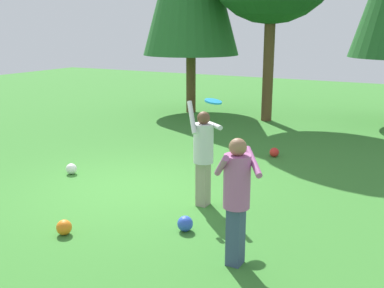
{
  "coord_description": "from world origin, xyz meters",
  "views": [
    {
      "loc": [
        4.97,
        -6.7,
        3.0
      ],
      "look_at": [
        1.34,
        -0.04,
        1.05
      ],
      "focal_mm": 42.8,
      "sensor_mm": 36.0,
      "label": 1
    }
  ],
  "objects_px": {
    "person_thrower": "(203,150)",
    "ball_white": "(71,169)",
    "person_catcher": "(237,191)",
    "ball_blue": "(185,224)",
    "frisbee": "(213,101)",
    "ball_orange": "(64,227)",
    "ball_red": "(274,152)"
  },
  "relations": [
    {
      "from": "ball_blue",
      "to": "person_thrower",
      "type": "bearing_deg",
      "value": 102.79
    },
    {
      "from": "ball_orange",
      "to": "ball_blue",
      "type": "bearing_deg",
      "value": 32.49
    },
    {
      "from": "ball_blue",
      "to": "ball_orange",
      "type": "distance_m",
      "value": 1.8
    },
    {
      "from": "person_thrower",
      "to": "ball_blue",
      "type": "distance_m",
      "value": 1.39
    },
    {
      "from": "person_thrower",
      "to": "ball_white",
      "type": "xyz_separation_m",
      "value": [
        -3.21,
        0.21,
        -0.87
      ]
    },
    {
      "from": "person_thrower",
      "to": "ball_blue",
      "type": "xyz_separation_m",
      "value": [
        0.24,
        -1.06,
        -0.86
      ]
    },
    {
      "from": "ball_white",
      "to": "ball_orange",
      "type": "xyz_separation_m",
      "value": [
        1.93,
        -2.24,
        0.0
      ]
    },
    {
      "from": "ball_blue",
      "to": "ball_white",
      "type": "height_order",
      "value": "ball_blue"
    },
    {
      "from": "ball_red",
      "to": "ball_white",
      "type": "bearing_deg",
      "value": -135.12
    },
    {
      "from": "person_thrower",
      "to": "ball_white",
      "type": "height_order",
      "value": "person_thrower"
    },
    {
      "from": "frisbee",
      "to": "ball_blue",
      "type": "height_order",
      "value": "frisbee"
    },
    {
      "from": "frisbee",
      "to": "person_catcher",
      "type": "bearing_deg",
      "value": -52.92
    },
    {
      "from": "ball_blue",
      "to": "ball_white",
      "type": "bearing_deg",
      "value": 159.81
    },
    {
      "from": "person_thrower",
      "to": "ball_blue",
      "type": "relative_size",
      "value": 7.62
    },
    {
      "from": "frisbee",
      "to": "ball_blue",
      "type": "xyz_separation_m",
      "value": [
        -0.11,
        -0.71,
        -1.77
      ]
    },
    {
      "from": "person_thrower",
      "to": "ball_red",
      "type": "relative_size",
      "value": 8.11
    },
    {
      "from": "person_thrower",
      "to": "person_catcher",
      "type": "xyz_separation_m",
      "value": [
        1.3,
        -1.61,
        0.02
      ]
    },
    {
      "from": "ball_orange",
      "to": "person_thrower",
      "type": "bearing_deg",
      "value": 57.82
    },
    {
      "from": "person_catcher",
      "to": "ball_orange",
      "type": "xyz_separation_m",
      "value": [
        -2.57,
        -0.42,
        -0.88
      ]
    },
    {
      "from": "frisbee",
      "to": "person_thrower",
      "type": "bearing_deg",
      "value": 134.24
    },
    {
      "from": "ball_blue",
      "to": "ball_orange",
      "type": "xyz_separation_m",
      "value": [
        -1.52,
        -0.97,
        -0.0
      ]
    },
    {
      "from": "person_thrower",
      "to": "frisbee",
      "type": "xyz_separation_m",
      "value": [
        0.35,
        -0.36,
        0.91
      ]
    },
    {
      "from": "ball_white",
      "to": "ball_blue",
      "type": "bearing_deg",
      "value": -20.19
    },
    {
      "from": "ball_white",
      "to": "ball_orange",
      "type": "relative_size",
      "value": 0.99
    },
    {
      "from": "ball_blue",
      "to": "ball_white",
      "type": "distance_m",
      "value": 3.68
    },
    {
      "from": "ball_white",
      "to": "ball_orange",
      "type": "bearing_deg",
      "value": -49.13
    },
    {
      "from": "person_thrower",
      "to": "frisbee",
      "type": "distance_m",
      "value": 1.04
    },
    {
      "from": "ball_orange",
      "to": "person_catcher",
      "type": "bearing_deg",
      "value": 9.22
    },
    {
      "from": "frisbee",
      "to": "ball_white",
      "type": "xyz_separation_m",
      "value": [
        -3.56,
        0.56,
        -1.78
      ]
    },
    {
      "from": "ball_white",
      "to": "frisbee",
      "type": "bearing_deg",
      "value": -8.99
    },
    {
      "from": "ball_orange",
      "to": "ball_red",
      "type": "bearing_deg",
      "value": 76.01
    },
    {
      "from": "ball_red",
      "to": "frisbee",
      "type": "bearing_deg",
      "value": -86.38
    }
  ]
}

